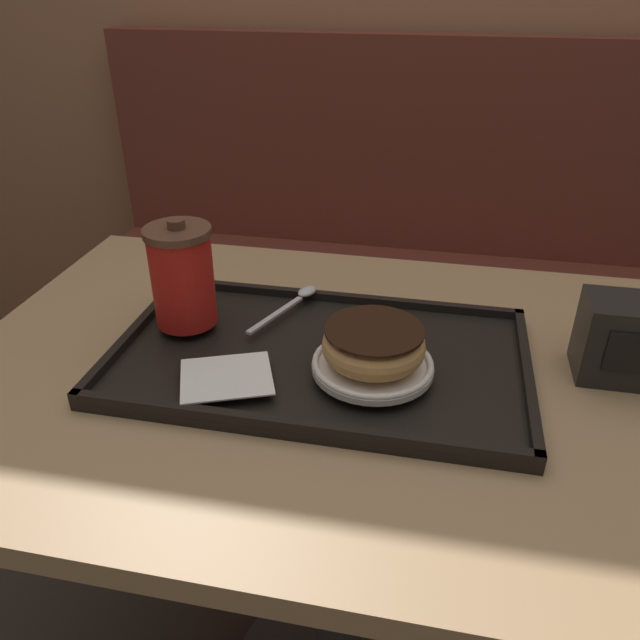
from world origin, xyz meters
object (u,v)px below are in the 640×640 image
object	(u,v)px
coffee_cup_front	(182,276)
spoon	(298,298)
napkin_dispenser	(628,340)
donut_chocolate_glazed	(374,344)

from	to	relation	value
coffee_cup_front	spoon	xyz separation A→B (m)	(0.13, 0.09, -0.06)
napkin_dispenser	coffee_cup_front	bearing A→B (deg)	-178.01
donut_chocolate_glazed	napkin_dispenser	world-z (taller)	napkin_dispenser
donut_chocolate_glazed	spoon	xyz separation A→B (m)	(-0.13, 0.15, -0.03)
spoon	napkin_dispenser	distance (m)	0.44
coffee_cup_front	spoon	bearing A→B (deg)	32.58
coffee_cup_front	donut_chocolate_glazed	world-z (taller)	coffee_cup_front
donut_chocolate_glazed	napkin_dispenser	xyz separation A→B (m)	(0.30, 0.09, -0.01)
coffee_cup_front	napkin_dispenser	size ratio (longest dim) A/B	1.29
coffee_cup_front	donut_chocolate_glazed	bearing A→B (deg)	-13.97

